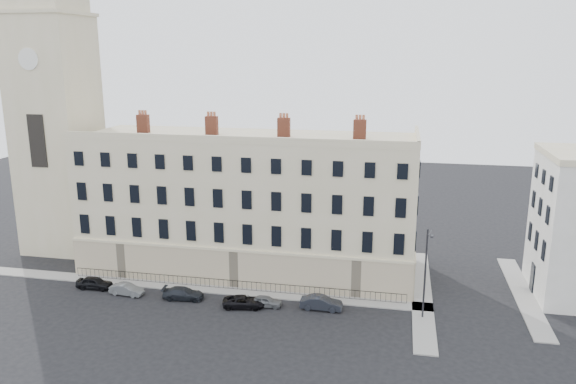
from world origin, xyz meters
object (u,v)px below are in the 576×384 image
Objects in this scene: car_a at (94,283)px; streetlamp at (426,270)px; car_d at (244,302)px; car_f at (321,303)px; car_e at (266,301)px; car_c at (183,293)px; car_b at (127,289)px.

car_a is 0.43× the size of streetlamp.
car_d is 7.37m from car_f.
car_f is (23.63, -0.17, 0.03)m from car_a.
car_e is 0.37× the size of streetlamp.
car_c is at bearing 87.86° from car_e.
car_d is at bearing 103.71° from car_e.
car_d is at bearing -95.54° from car_a.
car_a is 4.06m from car_b.
streetlamp is at bearing -91.82° from car_a.
car_f reaches higher than car_d.
streetlamp is at bearing -94.00° from car_c.
car_a is at bearing 89.61° from car_f.
car_e is (8.37, 0.01, -0.06)m from car_c.
car_a reaches higher than car_d.
streetlamp reaches higher than car_a.
car_d is (16.33, -1.17, -0.07)m from car_a.
car_c is at bearing 91.86° from car_f.
car_a reaches higher than car_e.
car_e is (18.32, -0.60, -0.10)m from car_a.
car_d is 2.07m from car_e.
car_b is at bearing 88.50° from car_e.
car_f is 0.47× the size of streetlamp.
car_c is 23.45m from streetlamp.
car_c is 1.03× the size of car_f.
car_d reaches higher than car_e.
car_f is at bearing -87.56° from car_e.
car_c is at bearing -94.95° from car_a.
streetlamp is (9.39, -0.05, 4.09)m from car_f.
car_a is 0.93× the size of car_f.
car_b is at bearing -102.42° from car_a.
streetlamp is (29.03, 0.55, 4.17)m from car_b.
car_f is at bearing -83.16° from car_b.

